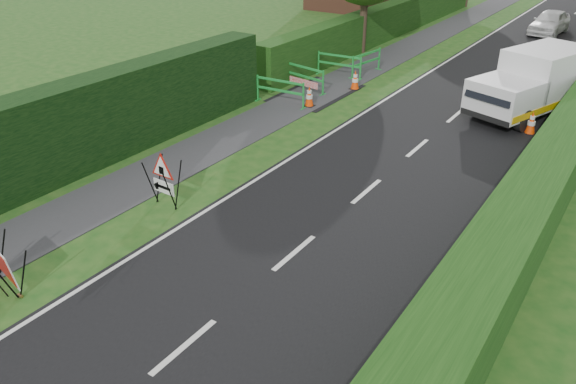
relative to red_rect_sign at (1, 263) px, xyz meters
The scene contains 20 objects.
ground 3.64m from the red_rect_sign, 62.59° to the left, with size 120.00×120.00×0.00m, color #184914.
road_surface 38.43m from the red_rect_sign, 83.79° to the left, with size 6.00×90.00×0.02m, color black.
footpath 38.23m from the red_rect_sign, 92.01° to the left, with size 2.00×90.00×0.02m, color #2D2D30.
hedge_west_near 4.66m from the red_rect_sign, 136.26° to the left, with size 1.10×18.00×2.50m, color black.
hedge_west_far 25.42m from the red_rect_sign, 97.55° to the left, with size 1.00×24.00×1.80m, color #14380F.
red_rect_sign is the anchor object (origin of this frame).
triangle_sign 4.17m from the red_rect_sign, 86.37° to the left, with size 0.87×0.87×1.24m.
works_van 17.53m from the red_rect_sign, 69.17° to the left, with size 3.40×5.31×2.27m.
traffic_cone_0 15.93m from the red_rect_sign, 64.89° to the left, with size 0.38×0.38×0.79m.
traffic_cone_1 18.42m from the red_rect_sign, 69.69° to the left, with size 0.38×0.38×0.79m.
traffic_cone_2 20.63m from the red_rect_sign, 71.99° to the left, with size 0.38×0.38×0.79m.
traffic_cone_3 12.71m from the red_rect_sign, 93.39° to the left, with size 0.38×0.38×0.79m.
traffic_cone_4 15.51m from the red_rect_sign, 91.18° to the left, with size 0.38×0.38×0.79m.
ped_barrier_0 12.38m from the red_rect_sign, 98.19° to the left, with size 2.08×0.46×1.00m.
ped_barrier_1 14.46m from the red_rect_sign, 97.91° to the left, with size 2.09×0.76×1.00m.
ped_barrier_2 16.81m from the red_rect_sign, 95.94° to the left, with size 2.08×0.48×1.00m.
ped_barrier_3 17.73m from the red_rect_sign, 93.03° to the left, with size 0.64×2.09×1.00m.
redwhite_plank 14.00m from the red_rect_sign, 97.24° to the left, with size 1.50×0.04×0.25m, color red.
litter_can 0.77m from the red_rect_sign, ahead, with size 0.07×0.07×0.12m, color #BF7F4C.
hatchback_car 31.22m from the red_rect_sign, 82.74° to the left, with size 1.55×3.86×1.32m, color white.
Camera 1 is at (8.11, -7.62, 6.95)m, focal length 35.00 mm.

